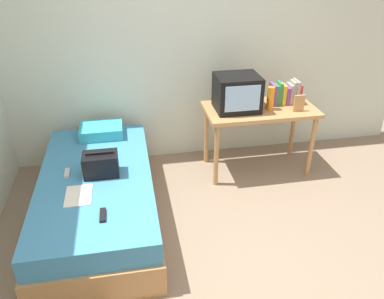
{
  "coord_description": "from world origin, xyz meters",
  "views": [
    {
      "loc": [
        -0.68,
        -2.03,
        2.28
      ],
      "look_at": [
        -0.12,
        1.03,
        0.55
      ],
      "focal_mm": 35.44,
      "sensor_mm": 36.0,
      "label": 1
    }
  ],
  "objects_px": {
    "bed": "(98,197)",
    "handbag": "(101,164)",
    "pillow": "(101,131)",
    "remote_silver": "(67,173)",
    "desk": "(260,116)",
    "remote_dark": "(103,215)",
    "magazine": "(79,195)",
    "picture_frame": "(299,103)",
    "tv": "(237,93)",
    "book_row": "(285,93)",
    "water_bottle": "(270,98)"
  },
  "relations": [
    {
      "from": "handbag",
      "to": "magazine",
      "type": "distance_m",
      "value": 0.36
    },
    {
      "from": "desk",
      "to": "magazine",
      "type": "bearing_deg",
      "value": -154.16
    },
    {
      "from": "picture_frame",
      "to": "remote_silver",
      "type": "bearing_deg",
      "value": -170.72
    },
    {
      "from": "desk",
      "to": "remote_dark",
      "type": "xyz_separation_m",
      "value": [
        -1.62,
        -1.18,
        -0.16
      ]
    },
    {
      "from": "desk",
      "to": "water_bottle",
      "type": "xyz_separation_m",
      "value": [
        0.08,
        -0.06,
        0.21
      ]
    },
    {
      "from": "book_row",
      "to": "pillow",
      "type": "bearing_deg",
      "value": 176.92
    },
    {
      "from": "magazine",
      "to": "remote_silver",
      "type": "xyz_separation_m",
      "value": [
        -0.12,
        0.35,
        0.01
      ]
    },
    {
      "from": "tv",
      "to": "book_row",
      "type": "bearing_deg",
      "value": 7.04
    },
    {
      "from": "desk",
      "to": "remote_dark",
      "type": "relative_size",
      "value": 7.44
    },
    {
      "from": "tv",
      "to": "book_row",
      "type": "xyz_separation_m",
      "value": [
        0.56,
        0.07,
        -0.07
      ]
    },
    {
      "from": "picture_frame",
      "to": "pillow",
      "type": "distance_m",
      "value": 2.06
    },
    {
      "from": "desk",
      "to": "picture_frame",
      "type": "height_order",
      "value": "picture_frame"
    },
    {
      "from": "bed",
      "to": "magazine",
      "type": "distance_m",
      "value": 0.4
    },
    {
      "from": "tv",
      "to": "remote_dark",
      "type": "height_order",
      "value": "tv"
    },
    {
      "from": "desk",
      "to": "tv",
      "type": "distance_m",
      "value": 0.38
    },
    {
      "from": "tv",
      "to": "handbag",
      "type": "bearing_deg",
      "value": -156.67
    },
    {
      "from": "bed",
      "to": "book_row",
      "type": "bearing_deg",
      "value": 18.41
    },
    {
      "from": "magazine",
      "to": "remote_silver",
      "type": "relative_size",
      "value": 2.01
    },
    {
      "from": "picture_frame",
      "to": "pillow",
      "type": "xyz_separation_m",
      "value": [
        -2.01,
        0.34,
        -0.29
      ]
    },
    {
      "from": "handbag",
      "to": "magazine",
      "type": "height_order",
      "value": "handbag"
    },
    {
      "from": "desk",
      "to": "book_row",
      "type": "distance_m",
      "value": 0.37
    },
    {
      "from": "desk",
      "to": "tv",
      "type": "xyz_separation_m",
      "value": [
        -0.26,
        0.01,
        0.27
      ]
    },
    {
      "from": "picture_frame",
      "to": "tv",
      "type": "bearing_deg",
      "value": 164.92
    },
    {
      "from": "water_bottle",
      "to": "picture_frame",
      "type": "relative_size",
      "value": 1.39
    },
    {
      "from": "pillow",
      "to": "remote_silver",
      "type": "height_order",
      "value": "pillow"
    },
    {
      "from": "bed",
      "to": "remote_silver",
      "type": "xyz_separation_m",
      "value": [
        -0.24,
        0.06,
        0.25
      ]
    },
    {
      "from": "book_row",
      "to": "handbag",
      "type": "height_order",
      "value": "book_row"
    },
    {
      "from": "bed",
      "to": "picture_frame",
      "type": "height_order",
      "value": "picture_frame"
    },
    {
      "from": "bed",
      "to": "water_bottle",
      "type": "relative_size",
      "value": 8.26
    },
    {
      "from": "desk",
      "to": "remote_dark",
      "type": "bearing_deg",
      "value": -143.97
    },
    {
      "from": "bed",
      "to": "remote_dark",
      "type": "distance_m",
      "value": 0.65
    },
    {
      "from": "bed",
      "to": "water_bottle",
      "type": "bearing_deg",
      "value": 16.6
    },
    {
      "from": "desk",
      "to": "book_row",
      "type": "xyz_separation_m",
      "value": [
        0.29,
        0.08,
        0.2
      ]
    },
    {
      "from": "pillow",
      "to": "remote_silver",
      "type": "bearing_deg",
      "value": -111.62
    },
    {
      "from": "tv",
      "to": "magazine",
      "type": "bearing_deg",
      "value": -150.24
    },
    {
      "from": "tv",
      "to": "magazine",
      "type": "relative_size",
      "value": 1.52
    },
    {
      "from": "magazine",
      "to": "remote_dark",
      "type": "xyz_separation_m",
      "value": [
        0.2,
        -0.3,
        0.01
      ]
    },
    {
      "from": "picture_frame",
      "to": "remote_dark",
      "type": "bearing_deg",
      "value": -152.54
    },
    {
      "from": "bed",
      "to": "remote_silver",
      "type": "bearing_deg",
      "value": 166.6
    },
    {
      "from": "magazine",
      "to": "desk",
      "type": "bearing_deg",
      "value": 25.84
    },
    {
      "from": "bed",
      "to": "pillow",
      "type": "distance_m",
      "value": 0.83
    },
    {
      "from": "bed",
      "to": "pillow",
      "type": "xyz_separation_m",
      "value": [
        0.04,
        0.77,
        0.3
      ]
    },
    {
      "from": "tv",
      "to": "remote_silver",
      "type": "bearing_deg",
      "value": -162.22
    },
    {
      "from": "desk",
      "to": "handbag",
      "type": "relative_size",
      "value": 3.87
    },
    {
      "from": "water_bottle",
      "to": "handbag",
      "type": "bearing_deg",
      "value": -162.89
    },
    {
      "from": "tv",
      "to": "pillow",
      "type": "bearing_deg",
      "value": 172.91
    },
    {
      "from": "pillow",
      "to": "magazine",
      "type": "xyz_separation_m",
      "value": [
        -0.16,
        -1.06,
        -0.05
      ]
    },
    {
      "from": "remote_silver",
      "to": "tv",
      "type": "bearing_deg",
      "value": 17.78
    },
    {
      "from": "bed",
      "to": "pillow",
      "type": "bearing_deg",
      "value": 86.85
    },
    {
      "from": "bed",
      "to": "handbag",
      "type": "distance_m",
      "value": 0.35
    }
  ]
}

